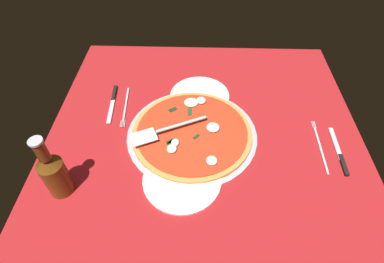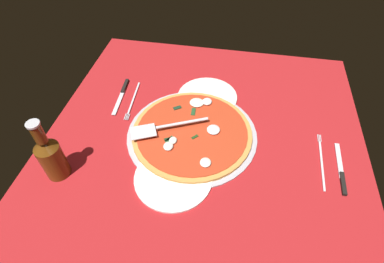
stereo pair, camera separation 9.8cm
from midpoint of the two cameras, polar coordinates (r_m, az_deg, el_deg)
ground_plane at (r=100.33cm, az=5.20°, el=-0.85°), size 103.28×103.28×0.80cm
checker_pattern at (r=100.00cm, az=5.22°, el=-0.68°), size 103.28×103.28×0.10cm
pizza_pan at (r=99.06cm, az=2.83°, el=-0.70°), size 42.69×42.69×0.82cm
dinner_plate_left at (r=88.41cm, az=-0.36°, el=-8.93°), size 22.90×22.90×1.00cm
dinner_plate_right at (r=112.77cm, az=5.43°, el=6.45°), size 22.01×22.01×1.00cm
pizza at (r=98.32cm, az=2.90°, el=-0.22°), size 39.31×39.31×2.59cm
pizza_server at (r=96.61cm, az=-2.22°, el=0.66°), size 13.52×24.48×1.00cm
place_setting_near at (r=101.99cm, az=27.49°, el=-6.24°), size 22.25×12.37×1.40cm
place_setting_far at (r=113.88cm, az=-9.80°, el=6.28°), size 21.59×12.37×1.40cm
beer_bottle at (r=90.10cm, az=-22.50°, el=-4.50°), size 6.77×6.77×21.25cm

